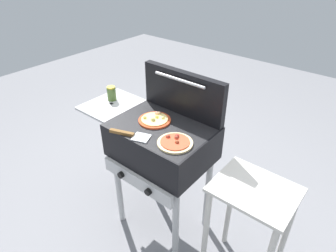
# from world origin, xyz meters

# --- Properties ---
(ground_plane) EXTENTS (8.00, 8.00, 0.00)m
(ground_plane) POSITION_xyz_m (0.00, 0.00, 0.00)
(ground_plane) COLOR gray
(grill) EXTENTS (0.96, 0.53, 0.90)m
(grill) POSITION_xyz_m (-0.01, -0.00, 0.76)
(grill) COLOR black
(grill) RESTS_ON ground_plane
(grill_lid_open) EXTENTS (0.63, 0.08, 0.30)m
(grill_lid_open) POSITION_xyz_m (0.00, 0.21, 1.05)
(grill_lid_open) COLOR black
(grill_lid_open) RESTS_ON grill
(pizza_cheese) EXTENTS (0.21, 0.21, 0.04)m
(pizza_cheese) POSITION_xyz_m (-0.08, 0.02, 0.91)
(pizza_cheese) COLOR #C64723
(pizza_cheese) RESTS_ON grill
(pizza_pepperoni) EXTENTS (0.21, 0.21, 0.04)m
(pizza_pepperoni) POSITION_xyz_m (0.18, -0.10, 0.91)
(pizza_pepperoni) COLOR beige
(pizza_pepperoni) RESTS_ON grill
(sauce_jar) EXTENTS (0.06, 0.06, 0.11)m
(sauce_jar) POSITION_xyz_m (-0.52, 0.04, 0.95)
(sauce_jar) COLOR #4C6B2D
(sauce_jar) RESTS_ON grill
(spatula) EXTENTS (0.26, 0.14, 0.02)m
(spatula) POSITION_xyz_m (-0.08, -0.21, 0.91)
(spatula) COLOR #B7BABF
(spatula) RESTS_ON grill
(prep_table) EXTENTS (0.44, 0.36, 0.77)m
(prep_table) POSITION_xyz_m (0.66, 0.00, 0.55)
(prep_table) COLOR beige
(prep_table) RESTS_ON ground_plane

